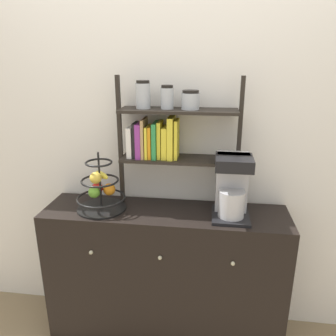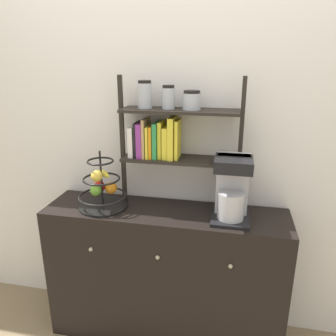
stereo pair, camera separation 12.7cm
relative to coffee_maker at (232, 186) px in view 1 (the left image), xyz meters
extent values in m
cube|color=silver|center=(-0.39, 0.24, 0.21)|extent=(7.00, 0.05, 2.60)
cube|color=black|center=(-0.39, 0.00, -0.64)|extent=(1.49, 0.38, 0.91)
sphere|color=#B2AD8C|center=(-0.80, -0.20, -0.38)|extent=(0.02, 0.02, 0.02)
sphere|color=#B2AD8C|center=(-0.39, -0.20, -0.38)|extent=(0.02, 0.02, 0.02)
sphere|color=#B2AD8C|center=(0.02, -0.20, -0.38)|extent=(0.02, 0.02, 0.02)
cube|color=black|center=(0.00, -0.02, -0.18)|extent=(0.22, 0.25, 0.02)
cube|color=#B7B7BC|center=(0.00, 0.04, 0.01)|extent=(0.18, 0.10, 0.35)
cylinder|color=#B7B7BC|center=(0.00, -0.05, -0.09)|extent=(0.15, 0.15, 0.16)
cube|color=black|center=(0.00, -0.04, 0.15)|extent=(0.20, 0.20, 0.07)
cylinder|color=black|center=(-0.78, -0.02, -0.18)|extent=(0.30, 0.30, 0.01)
cylinder|color=black|center=(-0.78, -0.02, 0.00)|extent=(0.01, 0.01, 0.35)
torus|color=black|center=(-0.78, -0.02, -0.11)|extent=(0.30, 0.30, 0.01)
torus|color=black|center=(-0.78, -0.02, 0.00)|extent=(0.23, 0.23, 0.01)
torus|color=black|center=(-0.78, -0.02, 0.11)|extent=(0.16, 0.16, 0.01)
sphere|color=red|center=(-0.83, 0.04, -0.08)|extent=(0.07, 0.07, 0.07)
sphere|color=#6BAD33|center=(-0.82, -0.02, -0.08)|extent=(0.07, 0.07, 0.07)
sphere|color=orange|center=(-0.74, 0.03, -0.07)|extent=(0.08, 0.08, 0.08)
ellipsoid|color=yellow|center=(-0.78, 0.02, 0.02)|extent=(0.13, 0.13, 0.04)
sphere|color=gold|center=(-0.79, -0.07, 0.04)|extent=(0.07, 0.07, 0.07)
cube|color=black|center=(-0.68, 0.11, 0.21)|extent=(0.02, 0.02, 0.79)
cube|color=black|center=(0.03, 0.11, 0.21)|extent=(0.02, 0.02, 0.79)
cube|color=black|center=(-0.33, 0.11, 0.12)|extent=(0.69, 0.20, 0.02)
cube|color=black|center=(-0.33, 0.11, 0.41)|extent=(0.69, 0.20, 0.02)
cube|color=white|center=(-0.61, 0.11, 0.22)|extent=(0.03, 0.13, 0.18)
cube|color=black|center=(-0.59, 0.11, 0.23)|extent=(0.02, 0.12, 0.21)
cube|color=#8C338C|center=(-0.56, 0.11, 0.23)|extent=(0.03, 0.16, 0.21)
cube|color=tan|center=(-0.53, 0.11, 0.24)|extent=(0.02, 0.16, 0.23)
cube|color=yellow|center=(-0.51, 0.11, 0.22)|extent=(0.02, 0.16, 0.19)
cube|color=orange|center=(-0.49, 0.11, 0.22)|extent=(0.02, 0.15, 0.19)
cube|color=#2D8C47|center=(-0.46, 0.11, 0.23)|extent=(0.03, 0.16, 0.21)
cube|color=yellow|center=(-0.44, 0.11, 0.24)|extent=(0.02, 0.13, 0.22)
cube|color=yellow|center=(-0.40, 0.11, 0.22)|extent=(0.03, 0.14, 0.19)
cube|color=yellow|center=(-0.37, 0.11, 0.25)|extent=(0.03, 0.16, 0.25)
cube|color=yellow|center=(-0.34, 0.11, 0.24)|extent=(0.02, 0.14, 0.23)
cylinder|color=#ADB2B7|center=(-0.53, 0.11, 0.49)|extent=(0.09, 0.09, 0.14)
cylinder|color=black|center=(-0.53, 0.11, 0.57)|extent=(0.08, 0.08, 0.02)
cylinder|color=#ADB2B7|center=(-0.39, 0.11, 0.48)|extent=(0.08, 0.08, 0.12)
cylinder|color=black|center=(-0.39, 0.11, 0.55)|extent=(0.07, 0.07, 0.02)
cylinder|color=#ADB2B7|center=(-0.26, 0.11, 0.47)|extent=(0.10, 0.10, 0.09)
cylinder|color=black|center=(-0.26, 0.11, 0.52)|extent=(0.09, 0.09, 0.02)
camera|label=1|loc=(-0.13, -1.79, 0.69)|focal=35.00mm
camera|label=2|loc=(0.00, -1.77, 0.69)|focal=35.00mm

